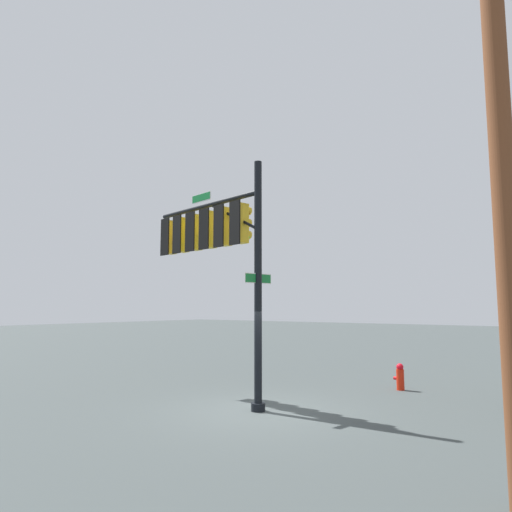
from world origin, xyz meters
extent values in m
plane|color=#3C4343|center=(0.00, 0.00, 0.00)|extent=(120.00, 120.00, 0.00)
cylinder|color=black|center=(0.00, 0.00, 3.25)|extent=(0.20, 0.20, 6.50)
cylinder|color=black|center=(0.00, 0.00, 0.10)|extent=(0.36, 0.36, 0.20)
cylinder|color=black|center=(2.27, -0.38, 5.66)|extent=(4.56, 0.90, 0.14)
cylinder|color=black|center=(1.02, -0.17, 5.16)|extent=(2.09, 0.43, 1.07)
cube|color=yellow|center=(0.70, -0.12, 4.91)|extent=(0.38, 0.42, 1.10)
cube|color=black|center=(0.74, 0.08, 4.91)|extent=(0.44, 0.13, 1.22)
sphere|color=maroon|center=(0.66, -0.31, 5.25)|extent=(0.22, 0.22, 0.22)
cylinder|color=yellow|center=(0.65, -0.37, 5.30)|extent=(0.25, 0.18, 0.23)
sphere|color=#855607|center=(0.66, -0.31, 4.91)|extent=(0.22, 0.22, 0.22)
cylinder|color=yellow|center=(0.65, -0.37, 4.96)|extent=(0.25, 0.18, 0.23)
sphere|color=#20FF59|center=(0.66, -0.31, 4.57)|extent=(0.22, 0.22, 0.22)
cylinder|color=yellow|center=(0.65, -0.37, 4.62)|extent=(0.25, 0.18, 0.23)
cube|color=yellow|center=(1.40, -0.24, 4.91)|extent=(0.38, 0.41, 1.10)
cube|color=black|center=(1.43, -0.04, 4.91)|extent=(0.44, 0.12, 1.22)
sphere|color=maroon|center=(1.36, -0.43, 5.25)|extent=(0.22, 0.22, 0.22)
cylinder|color=yellow|center=(1.35, -0.49, 5.30)|extent=(0.25, 0.18, 0.23)
sphere|color=#855607|center=(1.36, -0.43, 4.91)|extent=(0.22, 0.22, 0.22)
cylinder|color=yellow|center=(1.35, -0.49, 4.96)|extent=(0.25, 0.18, 0.23)
sphere|color=#20FF59|center=(1.36, -0.43, 4.57)|extent=(0.22, 0.22, 0.22)
cylinder|color=yellow|center=(1.35, -0.49, 4.62)|extent=(0.25, 0.18, 0.23)
cube|color=yellow|center=(2.09, -0.35, 4.91)|extent=(0.37, 0.40, 1.10)
cube|color=black|center=(2.12, -0.16, 4.91)|extent=(0.44, 0.10, 1.22)
sphere|color=maroon|center=(2.07, -0.55, 5.25)|extent=(0.22, 0.22, 0.22)
cylinder|color=yellow|center=(2.06, -0.61, 5.30)|extent=(0.25, 0.17, 0.23)
sphere|color=#855607|center=(2.07, -0.55, 4.91)|extent=(0.22, 0.22, 0.22)
cylinder|color=yellow|center=(2.06, -0.61, 4.96)|extent=(0.25, 0.17, 0.23)
sphere|color=#20FF59|center=(2.07, -0.55, 4.57)|extent=(0.22, 0.22, 0.22)
cylinder|color=yellow|center=(2.06, -0.61, 4.62)|extent=(0.25, 0.17, 0.23)
cube|color=yellow|center=(2.79, -0.47, 4.91)|extent=(0.37, 0.40, 1.10)
cube|color=black|center=(2.82, -0.27, 4.91)|extent=(0.44, 0.10, 1.22)
sphere|color=maroon|center=(2.76, -0.67, 5.25)|extent=(0.22, 0.22, 0.22)
cylinder|color=yellow|center=(2.76, -0.73, 5.30)|extent=(0.25, 0.17, 0.23)
sphere|color=#855607|center=(2.76, -0.67, 4.91)|extent=(0.22, 0.22, 0.22)
cylinder|color=yellow|center=(2.76, -0.73, 4.96)|extent=(0.25, 0.17, 0.23)
sphere|color=#20FF59|center=(2.76, -0.67, 4.57)|extent=(0.22, 0.22, 0.22)
cylinder|color=yellow|center=(2.76, -0.73, 4.62)|extent=(0.25, 0.17, 0.23)
cube|color=yellow|center=(3.49, -0.59, 4.91)|extent=(0.38, 0.41, 1.10)
cube|color=black|center=(3.52, -0.39, 4.91)|extent=(0.44, 0.12, 1.22)
sphere|color=maroon|center=(3.45, -0.79, 5.25)|extent=(0.22, 0.22, 0.22)
cylinder|color=yellow|center=(3.44, -0.84, 5.30)|extent=(0.25, 0.18, 0.23)
sphere|color=#855607|center=(3.45, -0.79, 4.91)|extent=(0.22, 0.22, 0.22)
cylinder|color=yellow|center=(3.44, -0.84, 4.96)|extent=(0.25, 0.18, 0.23)
sphere|color=#20FF59|center=(3.45, -0.79, 4.57)|extent=(0.22, 0.22, 0.22)
cylinder|color=yellow|center=(3.44, -0.84, 4.62)|extent=(0.25, 0.18, 0.23)
cube|color=yellow|center=(4.19, -0.71, 4.91)|extent=(0.37, 0.40, 1.10)
cube|color=black|center=(4.21, -0.51, 4.91)|extent=(0.44, 0.10, 1.22)
sphere|color=maroon|center=(4.16, -0.90, 5.25)|extent=(0.22, 0.22, 0.22)
cylinder|color=yellow|center=(4.15, -0.96, 5.30)|extent=(0.25, 0.17, 0.23)
sphere|color=#855607|center=(4.16, -0.90, 4.91)|extent=(0.22, 0.22, 0.22)
cylinder|color=yellow|center=(4.15, -0.96, 4.96)|extent=(0.25, 0.17, 0.23)
sphere|color=#20FF59|center=(4.16, -0.90, 4.57)|extent=(0.22, 0.22, 0.22)
cylinder|color=yellow|center=(4.15, -0.96, 4.62)|extent=(0.25, 0.17, 0.23)
cube|color=white|center=(2.49, -0.42, 5.96)|extent=(0.93, 0.18, 0.26)
cube|color=#147033|center=(2.49, -0.42, 5.96)|extent=(0.89, 0.18, 0.22)
cube|color=white|center=(0.00, 0.00, 3.36)|extent=(0.18, 0.93, 0.26)
cube|color=#126F33|center=(0.00, 0.00, 3.36)|extent=(0.18, 0.89, 0.22)
cylinder|color=brown|center=(-6.17, 2.69, 4.24)|extent=(0.31, 0.31, 8.49)
cylinder|color=red|center=(-1.85, -5.06, 0.33)|extent=(0.24, 0.24, 0.65)
sphere|color=red|center=(-1.85, -5.06, 0.72)|extent=(0.22, 0.22, 0.22)
cylinder|color=red|center=(-1.70, -5.06, 0.36)|extent=(0.12, 0.10, 0.10)
camera|label=1|loc=(-7.13, 9.52, 2.62)|focal=32.06mm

